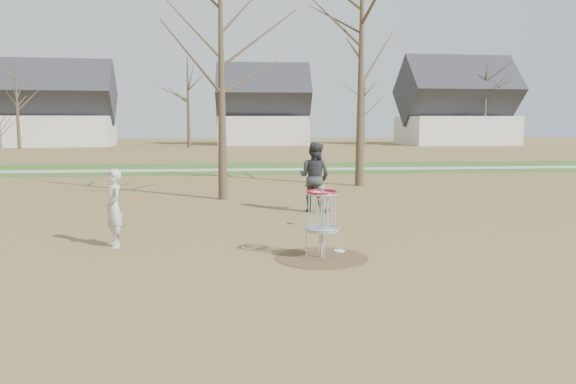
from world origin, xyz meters
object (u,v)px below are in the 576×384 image
Objects in this scene: player_throwing at (315,177)px; disc_grounded at (339,251)px; player_standing at (114,208)px; disc_golf_basket at (322,211)px.

player_throwing is 5.23m from disc_grounded.
disc_grounded is at bearing 122.66° from player_throwing.
player_standing is at bearing 168.86° from disc_grounded.
player_throwing is 9.21× the size of disc_grounded.
disc_grounded is 0.16× the size of disc_golf_basket.
player_throwing reaches higher than player_standing.
player_throwing reaches higher than disc_golf_basket.
disc_grounded is at bearing 47.61° from disc_golf_basket.
player_throwing is (4.84, 4.22, 0.19)m from player_standing.
player_throwing is 5.65m from disc_golf_basket.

